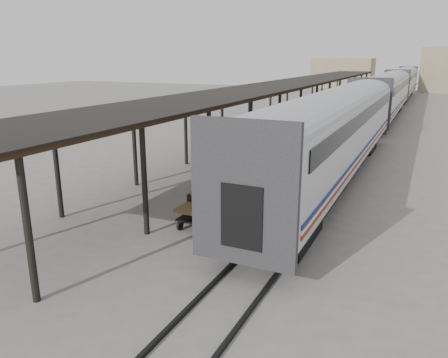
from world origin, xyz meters
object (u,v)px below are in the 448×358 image
luggage_tug (304,127)px  porter (201,183)px  baggage_cart (204,208)px  pedestrian (286,136)px

luggage_tug → porter: 21.93m
baggage_cart → porter: porter is taller
baggage_cart → pedestrian: size_ratio=1.45×
baggage_cart → pedestrian: pedestrian is taller
porter → pedestrian: size_ratio=1.17×
baggage_cart → porter: size_ratio=1.24×
pedestrian → luggage_tug: bearing=-107.0°
baggage_cart → pedestrian: (-1.58, 15.46, 0.18)m
pedestrian → porter: bearing=77.1°
luggage_tug → porter: size_ratio=0.93×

